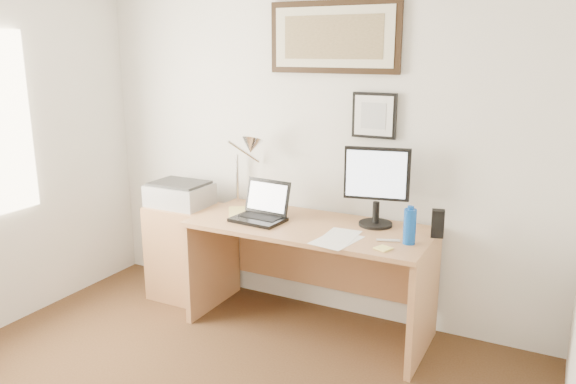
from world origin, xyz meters
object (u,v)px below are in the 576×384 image
Objects in this scene: book at (229,214)px; desk at (315,254)px; side_cabinet at (186,251)px; printer at (180,194)px; lcd_monitor at (377,183)px; laptop at (261,211)px; water_bottle at (410,227)px.

desk is (0.59, 0.15, -0.25)m from book.
side_cabinet is 1.66× the size of printer.
side_cabinet is 1.61m from lcd_monitor.
laptop reaches higher than desk.
water_bottle is 0.78m from desk.
desk is 0.47m from laptop.
book is at bearing -13.73° from side_cabinet.
desk is at bearing 20.32° from laptop.
book is at bearing -166.02° from lcd_monitor.
water_bottle reaches higher than desk.
desk is 1.15m from printer.
laptop reaches higher than side_cabinet.
side_cabinet is 2.37× the size of book.
lcd_monitor reaches higher than water_bottle.
desk is 3.08× the size of lcd_monitor.
lcd_monitor reaches higher than desk.
book is (-1.27, -0.00, -0.09)m from water_bottle.
water_bottle reaches higher than side_cabinet.
laptop is 0.77m from printer.
side_cabinet is 0.86m from laptop.
book reaches higher than desk.
laptop is 0.81× the size of printer.
lcd_monitor is at bearing 16.53° from laptop.
desk is 0.66m from lcd_monitor.
book is at bearing -165.42° from desk.
laptop is (0.25, 0.03, 0.05)m from book.
water_bottle is at bearing -3.80° from printer.
lcd_monitor reaches higher than laptop.
side_cabinet is at bearing -178.11° from desk.
lcd_monitor reaches higher than book.
lcd_monitor reaches higher than printer.
laptop is at bearing -159.68° from desk.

